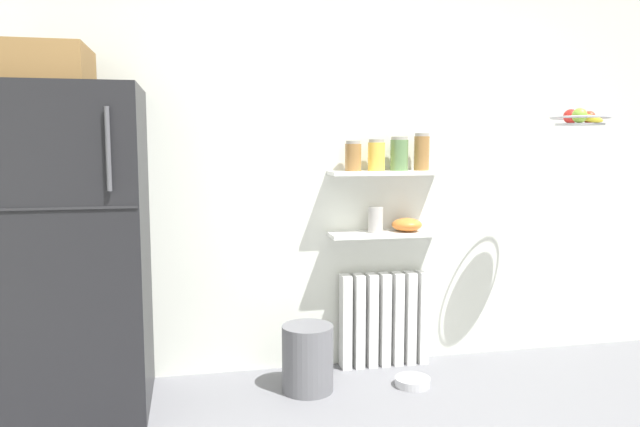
# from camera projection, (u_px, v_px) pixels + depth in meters

# --- Properties ---
(back_wall) EXTENTS (7.04, 0.10, 2.60)m
(back_wall) POSITION_uv_depth(u_px,v_px,m) (331.00, 167.00, 3.90)
(back_wall) COLOR silver
(back_wall) RESTS_ON ground_plane
(refrigerator) EXTENTS (0.73, 0.75, 1.95)m
(refrigerator) POSITION_uv_depth(u_px,v_px,m) (74.00, 243.00, 3.24)
(refrigerator) COLOR black
(refrigerator) RESTS_ON ground_plane
(radiator) EXTENTS (0.58, 0.12, 0.61)m
(radiator) POSITION_uv_depth(u_px,v_px,m) (384.00, 319.00, 3.96)
(radiator) COLOR white
(radiator) RESTS_ON ground_plane
(wall_shelf_lower) EXTENTS (0.74, 0.22, 0.02)m
(wall_shelf_lower) POSITION_uv_depth(u_px,v_px,m) (387.00, 234.00, 3.86)
(wall_shelf_lower) COLOR white
(wall_shelf_upper) EXTENTS (0.74, 0.22, 0.02)m
(wall_shelf_upper) POSITION_uv_depth(u_px,v_px,m) (388.00, 173.00, 3.82)
(wall_shelf_upper) COLOR white
(storage_jar_0) EXTENTS (0.10, 0.10, 0.19)m
(storage_jar_0) POSITION_uv_depth(u_px,v_px,m) (353.00, 156.00, 3.76)
(storage_jar_0) COLOR olive
(storage_jar_0) RESTS_ON wall_shelf_upper
(storage_jar_1) EXTENTS (0.11, 0.11, 0.20)m
(storage_jar_1) POSITION_uv_depth(u_px,v_px,m) (376.00, 155.00, 3.79)
(storage_jar_1) COLOR yellow
(storage_jar_1) RESTS_ON wall_shelf_upper
(storage_jar_2) EXTENTS (0.11, 0.11, 0.21)m
(storage_jar_2) POSITION_uv_depth(u_px,v_px,m) (399.00, 154.00, 3.82)
(storage_jar_2) COLOR #5B7F4C
(storage_jar_2) RESTS_ON wall_shelf_upper
(storage_jar_3) EXTENTS (0.10, 0.10, 0.24)m
(storage_jar_3) POSITION_uv_depth(u_px,v_px,m) (422.00, 152.00, 3.85)
(storage_jar_3) COLOR olive
(storage_jar_3) RESTS_ON wall_shelf_upper
(vase) EXTENTS (0.10, 0.10, 0.16)m
(vase) POSITION_uv_depth(u_px,v_px,m) (375.00, 220.00, 3.84)
(vase) COLOR #B2ADA8
(vase) RESTS_ON wall_shelf_lower
(shelf_bowl) EXTENTS (0.19, 0.19, 0.09)m
(shelf_bowl) POSITION_uv_depth(u_px,v_px,m) (407.00, 225.00, 3.88)
(shelf_bowl) COLOR orange
(shelf_bowl) RESTS_ON wall_shelf_lower
(trash_bin) EXTENTS (0.30, 0.30, 0.39)m
(trash_bin) POSITION_uv_depth(u_px,v_px,m) (308.00, 358.00, 3.55)
(trash_bin) COLOR slate
(trash_bin) RESTS_ON ground_plane
(pet_food_bowl) EXTENTS (0.21, 0.21, 0.05)m
(pet_food_bowl) POSITION_uv_depth(u_px,v_px,m) (413.00, 382.00, 3.63)
(pet_food_bowl) COLOR #B7B7BC
(pet_food_bowl) RESTS_ON ground_plane
(hanging_fruit_basket) EXTENTS (0.34, 0.34, 0.10)m
(hanging_fruit_basket) POSITION_uv_depth(u_px,v_px,m) (580.00, 118.00, 3.60)
(hanging_fruit_basket) COLOR #B2B2B7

